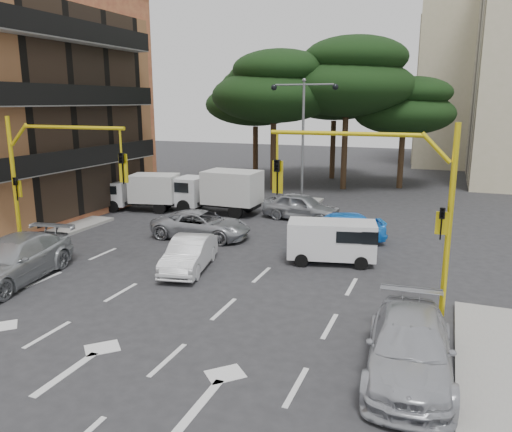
{
  "coord_description": "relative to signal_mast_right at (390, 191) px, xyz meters",
  "views": [
    {
      "loc": [
        8.43,
        -13.7,
        6.6
      ],
      "look_at": [
        0.62,
        6.45,
        1.6
      ],
      "focal_mm": 35.0,
      "sensor_mm": 36.0,
      "label": 1
    }
  ],
  "objects": [
    {
      "name": "pine_back",
      "position": [
        -7.75,
        26.96,
        3.72
      ],
      "size": [
        9.15,
        9.15,
        10.23
      ],
      "color": "#382616",
      "rests_on": "ground"
    },
    {
      "name": "apartment_beige_far",
      "position": [
        6.15,
        42.01,
        4.47
      ],
      "size": [
        16.2,
        12.15,
        16.7
      ],
      "color": "beige",
      "rests_on": "ground"
    },
    {
      "name": "ground",
      "position": [
        -6.8,
        -1.99,
        -3.88
      ],
      "size": [
        120.0,
        120.0,
        0.0
      ],
      "primitive_type": "plane",
      "color": "#28282B",
      "rests_on": "ground"
    },
    {
      "name": "car_silver_cross_a",
      "position": [
        -9.44,
        5.45,
        -3.21
      ],
      "size": [
        4.91,
        2.41,
        1.34
      ],
      "primitive_type": "imported",
      "rotation": [
        0.0,
        0.0,
        1.61
      ],
      "color": "#9C9EA3",
      "rests_on": "ground"
    },
    {
      "name": "car_blue_compact",
      "position": [
        -3.02,
        7.01,
        -3.12
      ],
      "size": [
        4.81,
        3.4,
        1.52
      ],
      "primitive_type": "imported",
      "rotation": [
        0.0,
        0.0,
        -1.17
      ],
      "color": "#1C7EE6",
      "rests_on": "ground"
    },
    {
      "name": "box_truck_b",
      "position": [
        -11.11,
        10.85,
        -2.58
      ],
      "size": [
        5.34,
        2.32,
        2.61
      ],
      "primitive_type": null,
      "rotation": [
        0.0,
        0.0,
        1.55
      ],
      "color": "silver",
      "rests_on": "ground"
    },
    {
      "name": "car_silver_cross_b",
      "position": [
        -5.95,
        11.01,
        -3.13
      ],
      "size": [
        4.63,
        2.36,
        1.51
      ],
      "primitive_type": "imported",
      "rotation": [
        0.0,
        0.0,
        1.44
      ],
      "color": "#999BA0",
      "rests_on": "ground"
    },
    {
      "name": "pine_left_far",
      "position": [
        -13.75,
        23.96,
        3.03
      ],
      "size": [
        8.32,
        8.32,
        9.3
      ],
      "color": "#382616",
      "rests_on": "ground"
    },
    {
      "name": "signal_mast_left",
      "position": [
        -13.61,
        0.0,
        0.0
      ],
      "size": [
        5.79,
        0.37,
        6.0
      ],
      "color": "yellow",
      "rests_on": "ground"
    },
    {
      "name": "pine_left_near",
      "position": [
        -10.75,
        19.96,
        3.72
      ],
      "size": [
        9.15,
        9.15,
        10.23
      ],
      "color": "#382616",
      "rests_on": "ground"
    },
    {
      "name": "pine_right",
      "position": [
        -1.75,
        23.96,
        2.33
      ],
      "size": [
        7.49,
        7.49,
        8.37
      ],
      "color": "#382616",
      "rests_on": "ground"
    },
    {
      "name": "pine_center",
      "position": [
        -5.75,
        21.96,
        4.41
      ],
      "size": [
        9.98,
        9.98,
        11.16
      ],
      "color": "#382616",
      "rests_on": "ground"
    },
    {
      "name": "signal_mast_right",
      "position": [
        0.0,
        0.0,
        0.0
      ],
      "size": [
        5.79,
        0.37,
        6.0
      ],
      "color": "yellow",
      "rests_on": "ground"
    },
    {
      "name": "car_silver_wagon",
      "position": [
        -13.24,
        -2.49,
        -3.07
      ],
      "size": [
        3.14,
        5.9,
        1.63
      ],
      "primitive_type": "imported",
      "rotation": [
        0.0,
        0.0,
        0.16
      ],
      "color": "#9DA1A4",
      "rests_on": "ground"
    },
    {
      "name": "van_white",
      "position": [
        -2.64,
        4.01,
        -2.99
      ],
      "size": [
        3.85,
        2.37,
        1.79
      ],
      "primitive_type": null,
      "rotation": [
        0.0,
        0.0,
        -1.35
      ],
      "color": "silver",
      "rests_on": "ground"
    },
    {
      "name": "street_lamp_center",
      "position": [
        -6.8,
        14.01,
        1.54
      ],
      "size": [
        4.16,
        0.36,
        7.77
      ],
      "color": "slate",
      "rests_on": "median_strip"
    },
    {
      "name": "box_truck_a",
      "position": [
        -15.8,
        9.86,
        -2.76
      ],
      "size": [
        4.9,
        2.95,
        2.25
      ],
      "primitive_type": null,
      "rotation": [
        0.0,
        0.0,
        1.81
      ],
      "color": "silver",
      "rests_on": "ground"
    },
    {
      "name": "car_silver_parked",
      "position": [
        1.1,
        -3.96,
        -3.16
      ],
      "size": [
        2.41,
        5.16,
        1.46
      ],
      "primitive_type": "imported",
      "rotation": [
        0.0,
        0.0,
        0.07
      ],
      "color": "#B0B2B8",
      "rests_on": "ground"
    },
    {
      "name": "median_strip",
      "position": [
        -6.8,
        14.01,
        -3.81
      ],
      "size": [
        1.4,
        6.0,
        0.15
      ],
      "primitive_type": "cube",
      "color": "gray",
      "rests_on": "ground"
    },
    {
      "name": "car_white_hatch",
      "position": [
        -7.71,
        1.05,
        -3.23
      ],
      "size": [
        2.19,
        4.2,
        1.32
      ],
      "primitive_type": "imported",
      "rotation": [
        0.0,
        0.0,
        0.21
      ],
      "color": "silver",
      "rests_on": "ground"
    }
  ]
}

